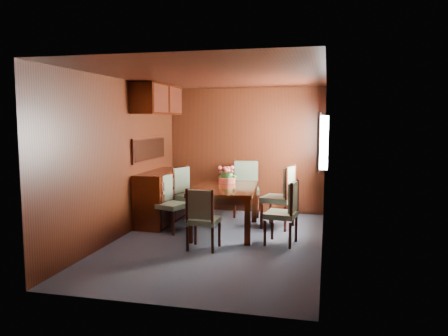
% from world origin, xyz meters
% --- Properties ---
extents(ground, '(4.50, 4.50, 0.00)m').
position_xyz_m(ground, '(0.00, 0.00, 0.00)').
color(ground, '#323845').
rests_on(ground, ground).
extents(room_shell, '(3.06, 4.52, 2.41)m').
position_xyz_m(room_shell, '(-0.10, 0.33, 1.63)').
color(room_shell, black).
rests_on(room_shell, ground).
extents(sideboard, '(0.48, 1.40, 0.90)m').
position_xyz_m(sideboard, '(-1.25, 1.00, 0.45)').
color(sideboard, black).
rests_on(sideboard, ground).
extents(dining_table, '(1.12, 1.64, 0.73)m').
position_xyz_m(dining_table, '(-0.03, 0.63, 0.63)').
color(dining_table, black).
rests_on(dining_table, ground).
extents(chair_left_near, '(0.53, 0.54, 0.91)m').
position_xyz_m(chair_left_near, '(-0.93, 0.47, 0.51)').
color(chair_left_near, black).
rests_on(chair_left_near, ground).
extents(chair_left_far, '(0.57, 0.58, 0.97)m').
position_xyz_m(chair_left_far, '(-0.86, 1.16, 0.54)').
color(chair_left_far, black).
rests_on(chair_left_far, ground).
extents(chair_right_near, '(0.48, 0.50, 0.93)m').
position_xyz_m(chair_right_near, '(0.99, 0.12, 0.51)').
color(chair_right_near, black).
rests_on(chair_right_near, ground).
extents(chair_right_far, '(0.57, 0.59, 1.04)m').
position_xyz_m(chair_right_far, '(0.84, 1.07, 0.58)').
color(chair_right_far, black).
rests_on(chair_right_far, ground).
extents(chair_head, '(0.42, 0.41, 0.87)m').
position_xyz_m(chair_head, '(-0.10, -0.42, 0.48)').
color(chair_head, black).
rests_on(chair_head, ground).
extents(chair_foot, '(0.57, 0.55, 1.03)m').
position_xyz_m(chair_foot, '(0.07, 1.93, 0.57)').
color(chair_foot, black).
rests_on(chair_foot, ground).
extents(flower_centerpiece, '(0.30, 0.30, 0.30)m').
position_xyz_m(flower_centerpiece, '(-0.09, 1.06, 0.87)').
color(flower_centerpiece, '#B64937').
rests_on(flower_centerpiece, dining_table).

